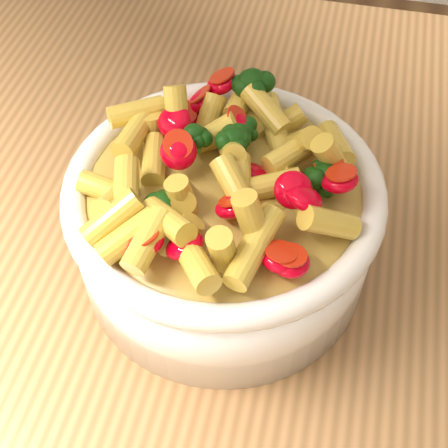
# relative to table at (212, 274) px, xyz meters

# --- Properties ---
(table) EXTENTS (1.20, 0.80, 0.90)m
(table) POSITION_rel_table_xyz_m (0.00, 0.00, 0.00)
(table) COLOR #AA7849
(table) RESTS_ON ground
(serving_bowl) EXTENTS (0.26, 0.26, 0.11)m
(serving_bowl) POSITION_rel_table_xyz_m (0.03, -0.05, 0.16)
(serving_bowl) COLOR white
(serving_bowl) RESTS_ON table
(pasta_salad) EXTENTS (0.20, 0.20, 0.05)m
(pasta_salad) POSITION_rel_table_xyz_m (0.03, -0.05, 0.23)
(pasta_salad) COLOR #E9C949
(pasta_salad) RESTS_ON serving_bowl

